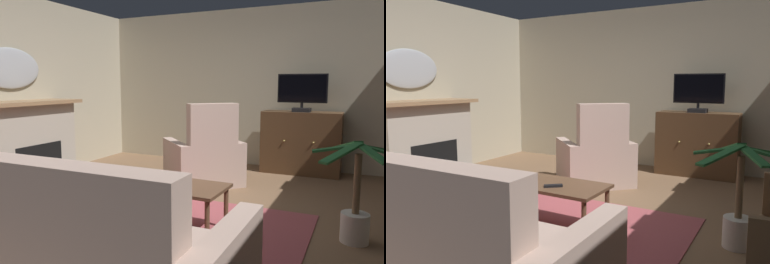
{
  "view_description": "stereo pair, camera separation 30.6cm",
  "coord_description": "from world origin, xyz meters",
  "views": [
    {
      "loc": [
        1.8,
        -3.44,
        1.4
      ],
      "look_at": [
        0.06,
        0.29,
        0.86
      ],
      "focal_mm": 35.03,
      "sensor_mm": 36.0,
      "label": 1
    },
    {
      "loc": [
        2.07,
        -3.3,
        1.4
      ],
      "look_at": [
        0.06,
        0.29,
        0.86
      ],
      "focal_mm": 35.03,
      "sensor_mm": 36.0,
      "label": 2
    }
  ],
  "objects": [
    {
      "name": "wall_mirror_oval",
      "position": [
        -2.65,
        0.22,
        1.6
      ],
      "size": [
        0.06,
        0.97,
        0.56
      ],
      "primitive_type": "ellipsoid",
      "color": "#B2B7BF"
    },
    {
      "name": "tv_remote",
      "position": [
        0.23,
        -0.49,
        0.46
      ],
      "size": [
        0.16,
        0.15,
        0.02
      ],
      "primitive_type": "cube",
      "rotation": [
        0.0,
        0.0,
        0.68
      ],
      "color": "black",
      "rests_on": "coffee_table"
    },
    {
      "name": "coffee_table",
      "position": [
        0.16,
        -0.38,
        0.4
      ],
      "size": [
        1.06,
        0.57,
        0.45
      ],
      "color": "brown",
      "rests_on": "ground_plane"
    },
    {
      "name": "wall_back",
      "position": [
        0.0,
        2.84,
        1.32
      ],
      "size": [
        5.95,
        0.1,
        2.65
      ],
      "primitive_type": "cube",
      "color": "#B2A88E",
      "rests_on": "ground_plane"
    },
    {
      "name": "tv_cabinet",
      "position": [
        0.91,
        2.49,
        0.46
      ],
      "size": [
        1.19,
        0.47,
        0.97
      ],
      "color": "#352315",
      "rests_on": "ground_plane"
    },
    {
      "name": "cat",
      "position": [
        -1.08,
        0.09,
        0.1
      ],
      "size": [
        0.71,
        0.21,
        0.21
      ],
      "color": "tan",
      "rests_on": "ground_plane"
    },
    {
      "name": "television",
      "position": [
        0.91,
        2.43,
        1.27
      ],
      "size": [
        0.73,
        0.2,
        0.58
      ],
      "color": "black",
      "rests_on": "tv_cabinet"
    },
    {
      "name": "sofa_floral",
      "position": [
        0.16,
        -1.75,
        0.33
      ],
      "size": [
        2.17,
        0.93,
        1.0
      ],
      "color": "#BC9E8E",
      "rests_on": "ground_plane"
    },
    {
      "name": "fireplace",
      "position": [
        -2.4,
        0.22,
        0.56
      ],
      "size": [
        0.96,
        1.58,
        1.16
      ],
      "color": "#4C4C51",
      "rests_on": "ground_plane"
    },
    {
      "name": "rug_central",
      "position": [
        0.17,
        -0.47,
        0.01
      ],
      "size": [
        2.47,
        2.08,
        0.01
      ],
      "primitive_type": "cube",
      "color": "#9E474C",
      "rests_on": "ground_plane"
    },
    {
      "name": "ground_plane",
      "position": [
        0.0,
        0.0,
        -0.02
      ],
      "size": [
        5.95,
        6.17,
        0.04
      ],
      "primitive_type": "cube",
      "color": "brown"
    },
    {
      "name": "potted_plant_leafy_by_curtain",
      "position": [
        1.76,
        0.04,
        0.3
      ],
      "size": [
        0.7,
        0.92,
        0.91
      ],
      "color": "beige",
      "rests_on": "ground_plane"
    },
    {
      "name": "armchair_beside_cabinet",
      "position": [
        -0.21,
        1.29,
        0.34
      ],
      "size": [
        1.29,
        1.29,
        1.14
      ],
      "color": "#BC9E8E",
      "rests_on": "ground_plane"
    }
  ]
}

